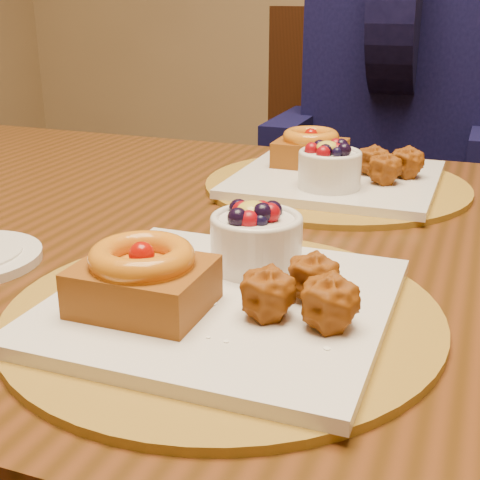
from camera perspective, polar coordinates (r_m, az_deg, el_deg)
name	(u,v)px	position (r m, az deg, el deg)	size (l,w,h in m)	color
dining_table	(292,296)	(0.81, 4.46, -4.83)	(1.60, 0.90, 0.76)	#39200A
place_setting_near	(222,289)	(0.58, -1.51, -4.23)	(0.38, 0.38, 0.09)	brown
place_setting_far	(335,173)	(0.97, 8.09, 5.67)	(0.38, 0.38, 0.08)	brown
chair_far	(330,186)	(1.76, 7.72, 4.55)	(0.53, 0.53, 0.99)	black
diner	(399,77)	(1.56, 13.43, 13.41)	(0.49, 0.47, 0.79)	black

